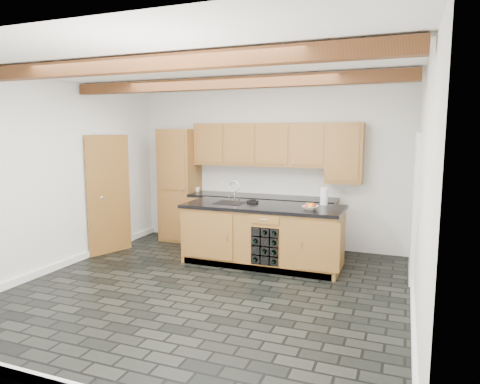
% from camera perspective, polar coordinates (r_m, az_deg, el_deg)
% --- Properties ---
extents(ground, '(5.00, 5.00, 0.00)m').
position_cam_1_polar(ground, '(5.78, -4.00, -12.70)').
color(ground, black).
rests_on(ground, ground).
extents(room_shell, '(5.01, 5.00, 5.00)m').
position_cam_1_polar(room_shell, '(5.95, -2.71, 3.00)').
color(room_shell, white).
rests_on(room_shell, ground).
extents(back_cabinetry, '(3.65, 0.62, 2.20)m').
position_cam_1_polar(back_cabinetry, '(7.69, 0.48, 0.02)').
color(back_cabinetry, '#9B6631').
rests_on(back_cabinetry, ground).
extents(island, '(2.48, 0.96, 0.93)m').
position_cam_1_polar(island, '(6.68, 3.07, -5.69)').
color(island, '#9B6631').
rests_on(island, ground).
extents(faucet, '(0.45, 0.40, 0.34)m').
position_cam_1_polar(faucet, '(6.82, -1.22, -1.12)').
color(faucet, black).
rests_on(faucet, island).
extents(kitchen_scale, '(0.18, 0.11, 0.05)m').
position_cam_1_polar(kitchen_scale, '(6.80, 1.69, -1.24)').
color(kitchen_scale, black).
rests_on(kitchen_scale, island).
extents(fruit_bowl, '(0.27, 0.27, 0.06)m').
position_cam_1_polar(fruit_bowl, '(6.27, 9.34, -2.08)').
color(fruit_bowl, beige).
rests_on(fruit_bowl, island).
extents(fruit_cluster, '(0.16, 0.17, 0.07)m').
position_cam_1_polar(fruit_cluster, '(6.26, 9.35, -1.81)').
color(fruit_cluster, '#A82716').
rests_on(fruit_cluster, fruit_bowl).
extents(paper_towel, '(0.12, 0.12, 0.27)m').
position_cam_1_polar(paper_towel, '(6.71, 11.14, -0.55)').
color(paper_towel, white).
rests_on(paper_towel, island).
extents(mug, '(0.11, 0.11, 0.09)m').
position_cam_1_polar(mug, '(8.06, -5.68, 0.30)').
color(mug, white).
rests_on(mug, back_cabinetry).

